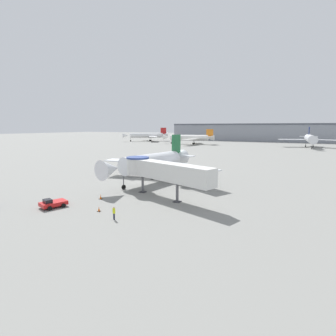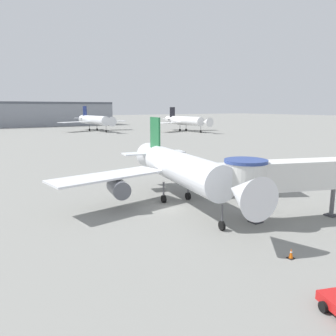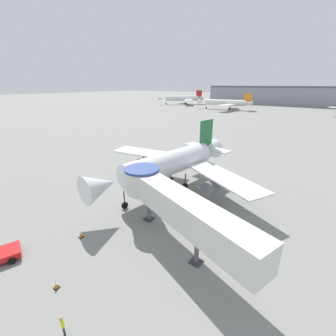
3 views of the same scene
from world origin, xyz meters
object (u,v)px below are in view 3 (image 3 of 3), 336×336
object	(u,v)px
main_airplane	(172,163)
ground_crew_marshaller	(63,325)
background_jet_orange_tail	(226,103)
jet_bridge	(171,201)
traffic_cone_apron_front	(56,285)
background_jet_red_tail	(183,98)
traffic_cone_near_nose	(81,234)

from	to	relation	value
main_airplane	ground_crew_marshaller	bearing A→B (deg)	-63.00
ground_crew_marshaller	background_jet_orange_tail	xyz separation A→B (m)	(-46.44, 138.04, 3.42)
jet_bridge	traffic_cone_apron_front	distance (m)	12.00
traffic_cone_apron_front	background_jet_red_tail	distance (m)	176.30
traffic_cone_apron_front	traffic_cone_near_nose	distance (m)	6.45
main_airplane	ground_crew_marshaller	size ratio (longest dim) A/B	17.20
main_airplane	background_jet_red_tail	xyz separation A→B (m)	(-83.29, 132.62, 0.56)
main_airplane	background_jet_red_tail	world-z (taller)	background_jet_red_tail
traffic_cone_apron_front	background_jet_orange_tail	world-z (taller)	background_jet_orange_tail
traffic_cone_near_nose	ground_crew_marshaller	bearing A→B (deg)	-39.34
background_jet_orange_tail	background_jet_red_tail	world-z (taller)	background_jet_red_tail
traffic_cone_apron_front	background_jet_orange_tail	distance (m)	142.94
main_airplane	jet_bridge	distance (m)	12.69
jet_bridge	ground_crew_marshaller	xyz separation A→B (m)	(0.01, -12.11, -3.64)
background_jet_red_tail	traffic_cone_near_nose	bearing A→B (deg)	-16.43
jet_bridge	background_jet_orange_tail	bearing A→B (deg)	129.09
jet_bridge	background_jet_orange_tail	xyz separation A→B (m)	(-46.43, 125.93, -0.22)
traffic_cone_near_nose	ground_crew_marshaller	size ratio (longest dim) A/B	0.47
ground_crew_marshaller	background_jet_red_tail	distance (m)	179.66
traffic_cone_near_nose	ground_crew_marshaller	world-z (taller)	ground_crew_marshaller
jet_bridge	traffic_cone_near_nose	bearing A→B (deg)	-126.74
main_airplane	jet_bridge	world-z (taller)	main_airplane
main_airplane	background_jet_orange_tail	world-z (taller)	background_jet_orange_tail
background_jet_red_tail	traffic_cone_apron_front	bearing A→B (deg)	-16.06
ground_crew_marshaller	background_jet_red_tail	size ratio (longest dim) A/B	0.06
jet_bridge	background_jet_orange_tail	distance (m)	134.22
traffic_cone_near_nose	background_jet_orange_tail	world-z (taller)	background_jet_orange_tail
main_airplane	background_jet_orange_tail	xyz separation A→B (m)	(-39.15, 115.55, 0.24)
ground_crew_marshaller	main_airplane	bearing A→B (deg)	-56.02
jet_bridge	traffic_cone_near_nose	size ratio (longest dim) A/B	22.65
main_airplane	traffic_cone_apron_front	bearing A→B (deg)	-71.89
ground_crew_marshaller	background_jet_orange_tail	size ratio (longest dim) A/B	0.05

